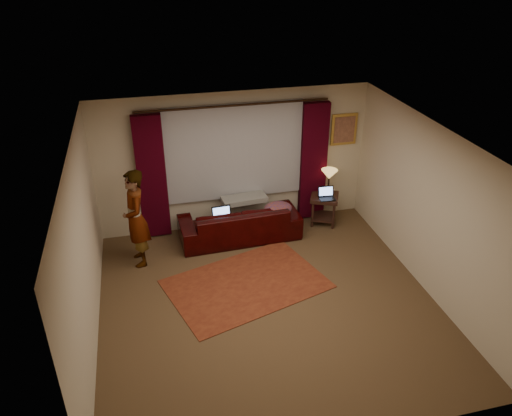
# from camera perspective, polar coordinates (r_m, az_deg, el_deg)

# --- Properties ---
(floor) EXTENTS (5.00, 5.00, 0.01)m
(floor) POSITION_cam_1_polar(r_m,az_deg,el_deg) (7.75, 1.39, -10.79)
(floor) COLOR brown
(floor) RESTS_ON ground
(ceiling) EXTENTS (5.00, 5.00, 0.02)m
(ceiling) POSITION_cam_1_polar(r_m,az_deg,el_deg) (6.42, 1.66, 7.49)
(ceiling) COLOR silver
(ceiling) RESTS_ON ground
(wall_back) EXTENTS (5.00, 0.02, 2.60)m
(wall_back) POSITION_cam_1_polar(r_m,az_deg,el_deg) (9.17, -2.53, 5.35)
(wall_back) COLOR beige
(wall_back) RESTS_ON ground
(wall_front) EXTENTS (5.00, 0.02, 2.60)m
(wall_front) POSITION_cam_1_polar(r_m,az_deg,el_deg) (5.13, 9.05, -16.60)
(wall_front) COLOR beige
(wall_front) RESTS_ON ground
(wall_left) EXTENTS (0.02, 5.00, 2.60)m
(wall_left) POSITION_cam_1_polar(r_m,az_deg,el_deg) (6.87, -19.13, -4.88)
(wall_left) COLOR beige
(wall_left) RESTS_ON ground
(wall_right) EXTENTS (0.02, 5.00, 2.60)m
(wall_right) POSITION_cam_1_polar(r_m,az_deg,el_deg) (7.95, 19.21, -0.17)
(wall_right) COLOR beige
(wall_right) RESTS_ON ground
(sheer_curtain) EXTENTS (2.50, 0.05, 1.80)m
(sheer_curtain) POSITION_cam_1_polar(r_m,az_deg,el_deg) (9.04, -2.48, 6.37)
(sheer_curtain) COLOR #9FA0A7
(sheer_curtain) RESTS_ON wall_back
(drape_left) EXTENTS (0.50, 0.14, 2.30)m
(drape_left) POSITION_cam_1_polar(r_m,az_deg,el_deg) (8.98, -11.81, 3.39)
(drape_left) COLOR #32010D
(drape_left) RESTS_ON floor
(drape_right) EXTENTS (0.50, 0.14, 2.30)m
(drape_right) POSITION_cam_1_polar(r_m,az_deg,el_deg) (9.50, 6.56, 5.24)
(drape_right) COLOR #32010D
(drape_right) RESTS_ON floor
(curtain_rod) EXTENTS (0.04, 0.04, 3.40)m
(curtain_rod) POSITION_cam_1_polar(r_m,az_deg,el_deg) (8.70, -2.54, 11.63)
(curtain_rod) COLOR black
(curtain_rod) RESTS_ON wall_back
(picture_frame) EXTENTS (0.50, 0.04, 0.60)m
(picture_frame) POSITION_cam_1_polar(r_m,az_deg,el_deg) (9.57, 10.02, 8.85)
(picture_frame) COLOR gold
(picture_frame) RESTS_ON wall_back
(sofa) EXTENTS (2.22, 1.03, 0.88)m
(sofa) POSITION_cam_1_polar(r_m,az_deg,el_deg) (9.07, -1.91, -0.96)
(sofa) COLOR black
(sofa) RESTS_ON floor
(throw_blanket) EXTENTS (0.86, 0.41, 0.10)m
(throw_blanket) POSITION_cam_1_polar(r_m,az_deg,el_deg) (9.11, -1.38, 2.37)
(throw_blanket) COLOR gray
(throw_blanket) RESTS_ON sofa
(clothing_pile) EXTENTS (0.54, 0.43, 0.22)m
(clothing_pile) POSITION_cam_1_polar(r_m,az_deg,el_deg) (9.10, 2.52, -0.08)
(clothing_pile) COLOR brown
(clothing_pile) RESTS_ON sofa
(laptop_sofa) EXTENTS (0.37, 0.40, 0.25)m
(laptop_sofa) POSITION_cam_1_polar(r_m,az_deg,el_deg) (8.84, -3.79, -0.93)
(laptop_sofa) COLOR black
(laptop_sofa) RESTS_ON sofa
(area_rug) EXTENTS (2.78, 2.25, 0.01)m
(area_rug) POSITION_cam_1_polar(r_m,az_deg,el_deg) (8.11, -1.11, -8.66)
(area_rug) COLOR maroon
(area_rug) RESTS_ON floor
(end_table) EXTENTS (0.68, 0.68, 0.59)m
(end_table) POSITION_cam_1_polar(r_m,az_deg,el_deg) (9.69, 7.74, -0.15)
(end_table) COLOR black
(end_table) RESTS_ON floor
(tiffany_lamp) EXTENTS (0.43, 0.43, 0.49)m
(tiffany_lamp) POSITION_cam_1_polar(r_m,az_deg,el_deg) (9.55, 8.31, 2.99)
(tiffany_lamp) COLOR olive
(tiffany_lamp) RESTS_ON end_table
(laptop_table) EXTENTS (0.32, 0.34, 0.21)m
(laptop_table) POSITION_cam_1_polar(r_m,az_deg,el_deg) (9.39, 8.15, 1.60)
(laptop_table) COLOR black
(laptop_table) RESTS_ON end_table
(person) EXTENTS (0.56, 0.56, 1.70)m
(person) POSITION_cam_1_polar(r_m,az_deg,el_deg) (8.41, -13.57, -1.19)
(person) COLOR gray
(person) RESTS_ON floor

